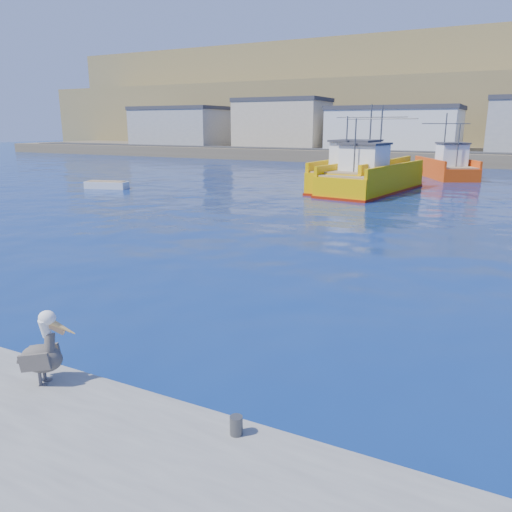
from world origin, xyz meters
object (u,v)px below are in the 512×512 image
at_px(trawler_yellow_b, 371,178).
at_px(boat_orange, 446,167).
at_px(trawler_yellow_a, 361,175).
at_px(pelican, 43,353).
at_px(skiff_left, 107,186).

height_order(trawler_yellow_b, boat_orange, trawler_yellow_b).
xyz_separation_m(trawler_yellow_a, pelican, (3.88, -34.79, -0.04)).
height_order(trawler_yellow_a, skiff_left, trawler_yellow_a).
relative_size(trawler_yellow_a, skiff_left, 3.68).
bearing_deg(trawler_yellow_a, skiff_left, -153.04).
bearing_deg(pelican, skiff_left, 131.57).
bearing_deg(trawler_yellow_b, pelican, -85.45).
height_order(trawler_yellow_a, boat_orange, trawler_yellow_a).
distance_m(trawler_yellow_b, pelican, 33.15).
height_order(skiff_left, pelican, pelican).
bearing_deg(trawler_yellow_a, trawler_yellow_b, -54.35).
relative_size(boat_orange, pelican, 6.84).
xyz_separation_m(trawler_yellow_b, boat_orange, (3.84, 13.99, -0.01)).
relative_size(trawler_yellow_b, boat_orange, 1.29).
bearing_deg(skiff_left, pelican, -48.43).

